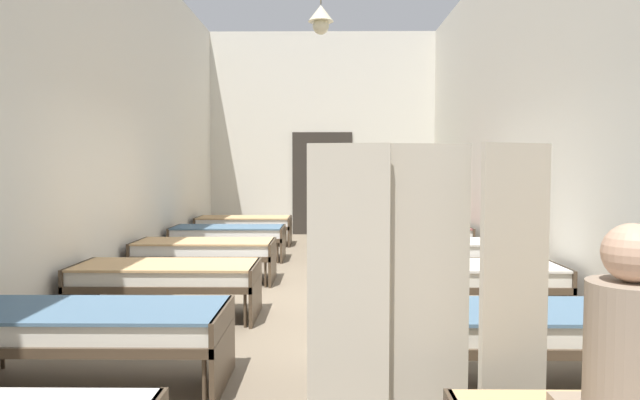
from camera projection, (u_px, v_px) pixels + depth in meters
ground_plane at (318, 302)px, 6.98m from camera, size 5.85×13.89×0.10m
room_shell at (320, 111)px, 8.05m from camera, size 5.65×13.49×4.73m
bed_left_row_1 at (94, 326)px, 4.12m from camera, size 1.90×0.84×0.57m
bed_right_row_1 at (534, 328)px, 4.09m from camera, size 1.90×0.84×0.57m
bed_left_row_2 at (167, 276)px, 6.02m from camera, size 1.90×0.84×0.57m
bed_right_row_2 at (468, 277)px, 5.99m from camera, size 1.90×0.84×0.57m
bed_left_row_3 at (205, 250)px, 7.92m from camera, size 1.90×0.84×0.57m
bed_right_row_3 at (434, 251)px, 7.88m from camera, size 1.90×0.84×0.57m
bed_left_row_4 at (228, 234)px, 9.82m from camera, size 1.90×0.84×0.57m
bed_right_row_4 at (413, 234)px, 9.78m from camera, size 1.90×0.84×0.57m
bed_left_row_5 at (244, 223)px, 11.71m from camera, size 1.90×0.84×0.57m
bed_right_row_5 at (399, 224)px, 11.68m from camera, size 1.90×0.84×0.57m
nurse_near_aisle at (337, 289)px, 4.96m from camera, size 0.52×0.52×1.49m
patient_seated_primary at (629, 358)px, 2.14m from camera, size 0.44×0.44×0.80m
privacy_screen at (430, 310)px, 2.93m from camera, size 1.25×0.20×1.70m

